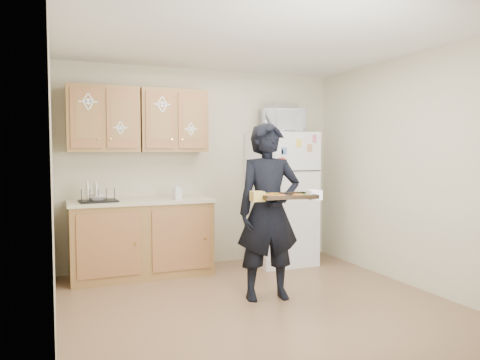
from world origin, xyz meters
name	(u,v)px	position (x,y,z in m)	size (l,w,h in m)	color
floor	(259,305)	(0.00, 0.00, 0.00)	(3.60, 3.60, 0.00)	brown
ceiling	(260,38)	(0.00, 0.00, 2.50)	(3.60, 3.60, 0.00)	white
wall_back	(203,168)	(0.00, 1.80, 1.25)	(3.60, 0.04, 2.50)	beige
wall_front	(387,188)	(0.00, -1.80, 1.25)	(3.60, 0.04, 2.50)	beige
wall_left	(52,178)	(-1.80, 0.00, 1.25)	(0.04, 3.60, 2.50)	beige
wall_right	(412,171)	(1.80, 0.00, 1.25)	(0.04, 3.60, 2.50)	beige
refrigerator	(281,198)	(0.95, 1.43, 0.85)	(0.75, 0.70, 1.70)	white
base_cabinet	(142,239)	(-0.85, 1.48, 0.43)	(1.60, 0.60, 0.86)	olive
countertop	(141,201)	(-0.85, 1.48, 0.88)	(1.64, 0.64, 0.04)	beige
upper_cab_left	(103,119)	(-1.25, 1.61, 1.83)	(0.80, 0.33, 0.75)	olive
upper_cab_right	(173,121)	(-0.43, 1.61, 1.83)	(0.80, 0.33, 0.75)	olive
cereal_box	(306,244)	(1.47, 1.67, 0.16)	(0.20, 0.07, 0.32)	#E8DA52
person	(269,212)	(0.17, 0.16, 0.87)	(0.63, 0.42, 1.74)	black
baking_tray	(286,197)	(0.21, -0.14, 1.04)	(0.50, 0.37, 0.04)	black
pizza_front_left	(277,196)	(0.08, -0.20, 1.06)	(0.17, 0.17, 0.02)	orange
pizza_front_right	(301,195)	(0.31, -0.23, 1.06)	(0.17, 0.17, 0.02)	orange
pizza_back_left	(271,194)	(0.10, -0.04, 1.06)	(0.17, 0.17, 0.02)	orange
microwave	(282,121)	(0.93, 1.38, 1.85)	(0.53, 0.36, 0.29)	white
foil_pan	(281,107)	(0.93, 1.41, 2.03)	(0.36, 0.25, 0.08)	#B4B3BB
dish_rack	(98,195)	(-1.34, 1.39, 0.98)	(0.40, 0.30, 0.16)	black
bowl	(98,198)	(-1.34, 1.39, 0.95)	(0.21, 0.21, 0.05)	white
soap_bottle	(177,191)	(-0.46, 1.35, 1.00)	(0.09, 0.09, 0.20)	white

